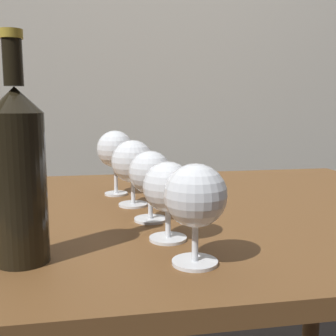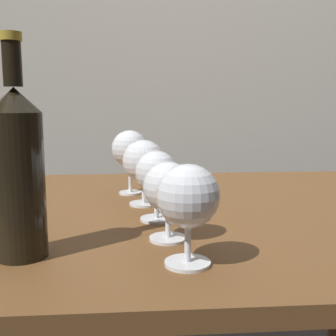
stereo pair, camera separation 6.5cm
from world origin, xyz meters
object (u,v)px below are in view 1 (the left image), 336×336
(wine_glass_port, at_px, (133,163))
(wine_bottle, at_px, (19,172))
(wine_glass_white, at_px, (196,197))
(wine_glass_cabernet, at_px, (115,150))
(wine_glass_pinot, at_px, (168,189))
(wine_glass_rose, at_px, (150,174))

(wine_glass_port, distance_m, wine_bottle, 0.35)
(wine_glass_white, xyz_separation_m, wine_bottle, (-0.24, 0.05, 0.03))
(wine_bottle, bearing_deg, wine_glass_cabernet, 69.96)
(wine_glass_pinot, bearing_deg, wine_glass_rose, 96.32)
(wine_glass_rose, xyz_separation_m, wine_glass_port, (-0.02, 0.12, 0.00))
(wine_glass_pinot, xyz_separation_m, wine_glass_cabernet, (-0.07, 0.36, 0.02))
(wine_glass_cabernet, bearing_deg, wine_glass_rose, -77.67)
(wine_glass_pinot, relative_size, wine_bottle, 0.41)
(wine_glass_pinot, bearing_deg, wine_glass_port, 98.16)
(wine_glass_port, bearing_deg, wine_bottle, -121.41)
(wine_glass_white, height_order, wine_bottle, wine_bottle)
(wine_glass_pinot, relative_size, wine_glass_rose, 0.97)
(wine_glass_pinot, height_order, wine_bottle, wine_bottle)
(wine_glass_port, height_order, wine_bottle, wine_bottle)
(wine_glass_cabernet, height_order, wine_bottle, wine_bottle)
(wine_glass_pinot, relative_size, wine_glass_cabernet, 0.83)
(wine_glass_rose, relative_size, wine_glass_port, 0.93)
(wine_glass_pinot, xyz_separation_m, wine_bottle, (-0.22, -0.06, 0.04))
(wine_glass_cabernet, distance_m, wine_bottle, 0.44)
(wine_glass_cabernet, bearing_deg, wine_glass_white, -79.73)
(wine_glass_pinot, height_order, wine_glass_cabernet, wine_glass_cabernet)
(wine_glass_pinot, distance_m, wine_glass_port, 0.24)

